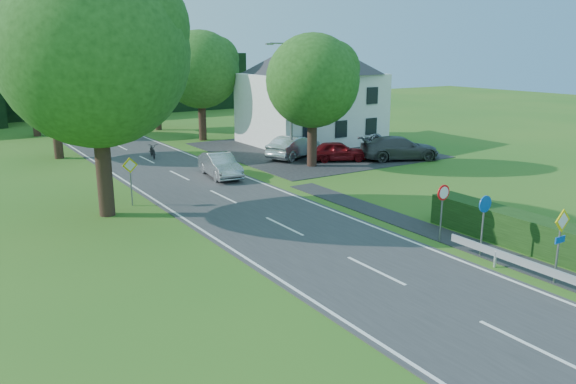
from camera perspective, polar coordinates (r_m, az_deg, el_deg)
road at (r=26.23m, az=-2.75°, el=-2.39°), size 7.00×80.00×0.04m
parking_pad at (r=43.21m, az=2.43°, el=4.30°), size 14.00×16.00×0.04m
line_edge_left at (r=24.84m, az=-9.27°, el=-3.48°), size 0.12×80.00×0.01m
line_edge_right at (r=27.91m, az=3.04°, el=-1.30°), size 0.12×80.00×0.01m
line_centre at (r=26.22m, az=-2.75°, el=-2.34°), size 0.12×80.00×0.01m
tree_main at (r=26.65m, az=-18.81°, el=9.84°), size 9.40×9.40×11.64m
tree_left_far at (r=42.58m, az=-22.74°, el=8.86°), size 7.00×7.00×8.58m
tree_right_far at (r=48.02m, az=-8.83°, el=10.60°), size 7.40×7.40×9.09m
tree_left_back at (r=54.49m, az=-24.53°, el=9.39°), size 6.60×6.60×8.07m
tree_right_back at (r=55.12m, az=-13.21°, el=10.07°), size 6.20×6.20×7.56m
tree_right_mid at (r=36.59m, az=2.50°, el=9.21°), size 7.00×7.00×8.58m
treeline_right at (r=70.93m, az=-16.12°, el=10.54°), size 30.00×5.00×7.00m
house_white at (r=46.25m, az=2.38°, el=10.44°), size 10.60×8.40×8.60m
streetlight at (r=37.98m, az=0.20°, el=9.68°), size 2.03×0.18×8.00m
sign_priority_right at (r=20.26m, az=25.96°, el=-3.71°), size 0.78×0.09×2.59m
sign_roundabout at (r=21.90m, az=19.29°, el=-2.10°), size 0.64×0.08×2.37m
sign_speed_limit at (r=23.10m, az=15.46°, el=-0.73°), size 0.64×0.11×2.37m
sign_priority_left at (r=28.54m, az=-15.73°, el=1.98°), size 0.78×0.09×2.44m
moving_car at (r=34.08m, az=-6.91°, el=2.73°), size 2.04×4.49×1.43m
motorcycle at (r=41.08m, az=-13.60°, el=4.14°), size 1.05×2.06×1.03m
parked_car_red at (r=38.88m, az=5.10°, el=4.17°), size 4.28×3.18×1.36m
parked_car_silver_a at (r=39.81m, az=0.61°, el=4.62°), size 5.06×3.48×1.58m
parked_car_grey at (r=39.94m, az=11.25°, el=4.40°), size 6.00×4.20×1.61m
parked_car_silver_b at (r=45.67m, az=6.50°, el=5.71°), size 5.49×3.13×1.45m
parasol at (r=45.34m, az=2.23°, el=6.07°), size 2.25×2.29×1.98m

